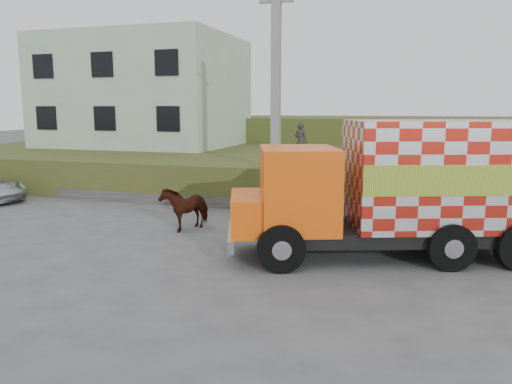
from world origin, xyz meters
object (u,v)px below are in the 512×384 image
(utility_pole, at_px, (276,94))
(pedestrian, at_px, (301,141))
(cargo_truck, at_px, (402,188))
(cow, at_px, (186,207))

(utility_pole, xyz_separation_m, pedestrian, (0.27, 2.89, -1.81))
(cargo_truck, height_order, pedestrian, cargo_truck)
(cargo_truck, relative_size, cow, 5.01)
(pedestrian, bearing_deg, utility_pole, 97.89)
(utility_pole, relative_size, cow, 5.15)
(utility_pole, height_order, pedestrian, utility_pole)
(utility_pole, distance_m, cargo_truck, 6.96)
(pedestrian, bearing_deg, cow, 86.40)
(cow, bearing_deg, utility_pole, 85.53)
(utility_pole, relative_size, cargo_truck, 1.03)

